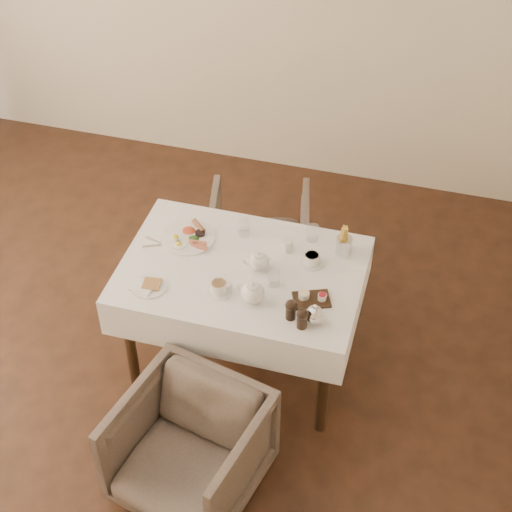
{
  "coord_description": "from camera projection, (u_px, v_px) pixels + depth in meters",
  "views": [
    {
      "loc": [
        1.43,
        -2.37,
        3.6
      ],
      "look_at": [
        0.62,
        0.56,
        0.82
      ],
      "focal_mm": 55.0,
      "sensor_mm": 36.0,
      "label": 1
    }
  ],
  "objects": [
    {
      "name": "cutlery_knife",
      "position": [
        161.0,
        245.0,
        4.28
      ],
      "size": [
        0.19,
        0.1,
        0.0
      ],
      "primitive_type": "cube",
      "rotation": [
        0.0,
        0.0,
        1.98
      ],
      "color": "silver",
      "rests_on": "table"
    },
    {
      "name": "glass_mid",
      "position": [
        274.0,
        278.0,
        4.03
      ],
      "size": [
        0.06,
        0.06,
        0.09
      ],
      "primitive_type": "cylinder",
      "rotation": [
        0.0,
        0.0,
        -0.01
      ],
      "color": "silver",
      "rests_on": "table"
    },
    {
      "name": "side_plate",
      "position": [
        148.0,
        286.0,
        4.03
      ],
      "size": [
        0.19,
        0.18,
        0.02
      ],
      "rotation": [
        0.0,
        0.0,
        -0.09
      ],
      "color": "white",
      "rests_on": "table"
    },
    {
      "name": "armchair_near",
      "position": [
        190.0,
        449.0,
        3.84
      ],
      "size": [
        0.79,
        0.81,
        0.61
      ],
      "primitive_type": "imported",
      "rotation": [
        0.0,
        0.0,
        -0.23
      ],
      "color": "#51453B",
      "rests_on": "ground"
    },
    {
      "name": "silver_pot",
      "position": [
        315.0,
        313.0,
        3.82
      ],
      "size": [
        0.12,
        0.1,
        0.12
      ],
      "primitive_type": null,
      "rotation": [
        0.0,
        0.0,
        -0.12
      ],
      "color": "white",
      "rests_on": "table"
    },
    {
      "name": "teapot_front",
      "position": [
        252.0,
        292.0,
        3.92
      ],
      "size": [
        0.19,
        0.17,
        0.13
      ],
      "primitive_type": null,
      "rotation": [
        0.0,
        0.0,
        -0.26
      ],
      "color": "white",
      "rests_on": "table"
    },
    {
      "name": "creamer",
      "position": [
        287.0,
        245.0,
        4.22
      ],
      "size": [
        0.08,
        0.08,
        0.07
      ],
      "primitive_type": "cylinder",
      "rotation": [
        0.0,
        0.0,
        0.37
      ],
      "color": "white",
      "rests_on": "table"
    },
    {
      "name": "glass_right",
      "position": [
        313.0,
        233.0,
        4.28
      ],
      "size": [
        0.07,
        0.07,
        0.09
      ],
      "primitive_type": "cylinder",
      "rotation": [
        0.0,
        0.0,
        0.05
      ],
      "color": "silver",
      "rests_on": "table"
    },
    {
      "name": "condiment_board",
      "position": [
        311.0,
        298.0,
        3.96
      ],
      "size": [
        0.22,
        0.18,
        0.05
      ],
      "rotation": [
        0.0,
        0.0,
        0.39
      ],
      "color": "black",
      "rests_on": "table"
    },
    {
      "name": "fries_cup",
      "position": [
        344.0,
        241.0,
        4.18
      ],
      "size": [
        0.09,
        0.09,
        0.18
      ],
      "rotation": [
        0.0,
        0.0,
        0.2
      ],
      "color": "silver",
      "rests_on": "table"
    },
    {
      "name": "teapot_centre",
      "position": [
        259.0,
        260.0,
        4.1
      ],
      "size": [
        0.18,
        0.16,
        0.12
      ],
      "primitive_type": null,
      "rotation": [
        0.0,
        0.0,
        0.34
      ],
      "color": "white",
      "rests_on": "table"
    },
    {
      "name": "table",
      "position": [
        242.0,
        284.0,
        4.22
      ],
      "size": [
        1.28,
        0.88,
        0.75
      ],
      "color": "black",
      "rests_on": "ground"
    },
    {
      "name": "glass_left",
      "position": [
        244.0,
        228.0,
        4.32
      ],
      "size": [
        0.07,
        0.07,
        0.09
      ],
      "primitive_type": "cylinder",
      "rotation": [
        0.0,
        0.0,
        0.05
      ],
      "color": "silver",
      "rests_on": "table"
    },
    {
      "name": "pepper_mill_left",
      "position": [
        291.0,
        309.0,
        3.84
      ],
      "size": [
        0.06,
        0.06,
        0.12
      ],
      "primitive_type": null,
      "rotation": [
        0.0,
        0.0,
        0.03
      ],
      "color": "black",
      "rests_on": "table"
    },
    {
      "name": "pepper_mill_right",
      "position": [
        302.0,
        318.0,
        3.79
      ],
      "size": [
        0.07,
        0.07,
        0.12
      ],
      "primitive_type": null,
      "rotation": [
        0.0,
        0.0,
        -0.23
      ],
      "color": "black",
      "rests_on": "table"
    },
    {
      "name": "cutlery_fork",
      "position": [
        160.0,
        243.0,
        4.29
      ],
      "size": [
        0.18,
        0.06,
        0.0
      ],
      "primitive_type": "cube",
      "rotation": [
        0.0,
        0.0,
        1.3
      ],
      "color": "silver",
      "rests_on": "table"
    },
    {
      "name": "teacup_near",
      "position": [
        219.0,
        288.0,
        3.99
      ],
      "size": [
        0.13,
        0.13,
        0.06
      ],
      "rotation": [
        0.0,
        0.0,
        0.38
      ],
      "color": "white",
      "rests_on": "table"
    },
    {
      "name": "armchair_far",
      "position": [
        259.0,
        238.0,
        5.03
      ],
      "size": [
        0.74,
        0.76,
        0.58
      ],
      "primitive_type": "imported",
      "rotation": [
        0.0,
        0.0,
        3.36
      ],
      "color": "#51453B",
      "rests_on": "ground"
    },
    {
      "name": "teacup_far",
      "position": [
        312.0,
        259.0,
        4.15
      ],
      "size": [
        0.13,
        0.13,
        0.06
      ],
      "rotation": [
        0.0,
        0.0,
        -0.15
      ],
      "color": "white",
      "rests_on": "table"
    },
    {
      "name": "breakfast_plate",
      "position": [
        189.0,
        236.0,
        4.32
      ],
      "size": [
        0.3,
        0.3,
        0.04
      ],
      "rotation": [
        0.0,
        0.0,
        0.39
      ],
      "color": "white",
      "rests_on": "table"
    }
  ]
}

